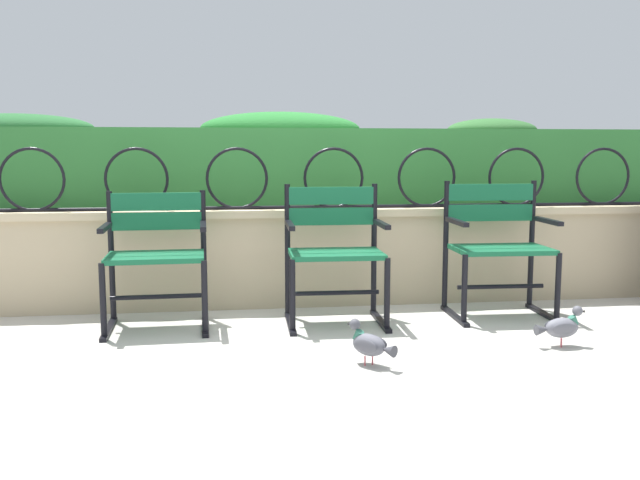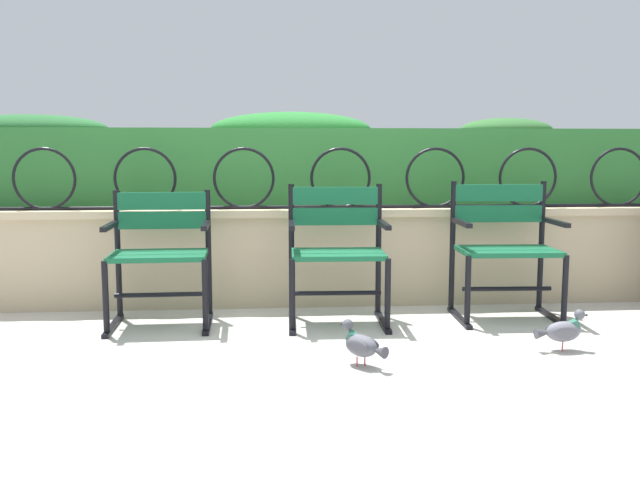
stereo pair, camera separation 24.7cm
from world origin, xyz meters
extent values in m
plane|color=#BCB7AD|center=(0.00, 0.00, 0.00)|extent=(60.00, 60.00, 0.00)
cube|color=tan|center=(0.00, 0.96, 0.31)|extent=(6.27, 0.35, 0.62)
cube|color=#CBB58F|center=(0.00, 0.96, 0.65)|extent=(6.27, 0.41, 0.05)
cylinder|color=black|center=(0.00, 0.88, 0.68)|extent=(5.75, 0.02, 0.02)
torus|color=black|center=(-1.78, 0.88, 0.88)|extent=(0.42, 0.02, 0.42)
torus|color=black|center=(-1.12, 0.88, 0.88)|extent=(0.42, 0.02, 0.42)
torus|color=black|center=(-0.46, 0.88, 0.88)|extent=(0.42, 0.02, 0.42)
torus|color=black|center=(0.20, 0.88, 0.88)|extent=(0.42, 0.02, 0.42)
torus|color=black|center=(0.86, 0.88, 0.88)|extent=(0.42, 0.02, 0.42)
torus|color=black|center=(1.52, 0.88, 0.88)|extent=(0.42, 0.02, 0.42)
torus|color=black|center=(2.18, 0.88, 0.88)|extent=(0.42, 0.02, 0.42)
cube|color=#2D7033|center=(0.00, 1.39, 0.95)|extent=(6.14, 0.53, 0.56)
ellipsoid|color=#296532|center=(-2.02, 1.39, 1.23)|extent=(1.12, 0.48, 0.20)
ellipsoid|color=#27712E|center=(-0.12, 1.39, 1.23)|extent=(1.20, 0.48, 0.26)
ellipsoid|color=#2F632E|center=(1.53, 1.39, 1.23)|extent=(0.71, 0.48, 0.18)
cube|color=#145B38|center=(-0.96, 0.19, 0.44)|extent=(0.57, 0.14, 0.03)
cube|color=#145B38|center=(-0.96, 0.33, 0.44)|extent=(0.57, 0.14, 0.03)
cube|color=#145B38|center=(-0.96, 0.47, 0.44)|extent=(0.57, 0.14, 0.03)
cube|color=#145B38|center=(-0.97, 0.57, 0.75)|extent=(0.57, 0.05, 0.11)
cube|color=#145B38|center=(-0.97, 0.57, 0.63)|extent=(0.57, 0.05, 0.11)
cylinder|color=black|center=(-0.68, 0.58, 0.41)|extent=(0.04, 0.04, 0.82)
cylinder|color=black|center=(-0.67, 0.15, 0.22)|extent=(0.04, 0.04, 0.44)
cube|color=black|center=(-0.68, 0.34, 0.01)|extent=(0.05, 0.52, 0.02)
cube|color=black|center=(-0.68, 0.34, 0.62)|extent=(0.05, 0.40, 0.03)
cylinder|color=black|center=(-1.25, 0.56, 0.41)|extent=(0.04, 0.04, 0.82)
cylinder|color=black|center=(-1.24, 0.13, 0.22)|extent=(0.04, 0.04, 0.44)
cube|color=black|center=(-1.24, 0.32, 0.01)|extent=(0.05, 0.52, 0.02)
cube|color=black|center=(-1.24, 0.32, 0.62)|extent=(0.05, 0.40, 0.03)
cylinder|color=black|center=(-0.96, 0.33, 0.20)|extent=(0.54, 0.04, 0.03)
cube|color=#145B38|center=(0.12, 0.16, 0.44)|extent=(0.57, 0.14, 0.03)
cube|color=#145B38|center=(0.12, 0.30, 0.44)|extent=(0.57, 0.14, 0.03)
cube|color=#145B38|center=(0.13, 0.43, 0.44)|extent=(0.57, 0.14, 0.03)
cube|color=#145B38|center=(0.13, 0.54, 0.78)|extent=(0.56, 0.05, 0.11)
cube|color=#145B38|center=(0.13, 0.54, 0.65)|extent=(0.56, 0.05, 0.11)
cylinder|color=black|center=(0.41, 0.53, 0.43)|extent=(0.04, 0.04, 0.86)
cylinder|color=black|center=(0.40, 0.10, 0.22)|extent=(0.04, 0.04, 0.44)
cube|color=black|center=(0.40, 0.29, 0.01)|extent=(0.06, 0.52, 0.02)
cube|color=black|center=(0.40, 0.29, 0.62)|extent=(0.05, 0.40, 0.03)
cylinder|color=black|center=(-0.15, 0.55, 0.43)|extent=(0.04, 0.04, 0.86)
cylinder|color=black|center=(-0.16, 0.12, 0.22)|extent=(0.04, 0.04, 0.44)
cube|color=black|center=(-0.16, 0.31, 0.01)|extent=(0.06, 0.52, 0.02)
cube|color=black|center=(-0.16, 0.31, 0.62)|extent=(0.05, 0.40, 0.03)
cylinder|color=black|center=(0.12, 0.30, 0.20)|extent=(0.54, 0.04, 0.03)
cube|color=#145B38|center=(1.20, 0.21, 0.44)|extent=(0.60, 0.15, 0.03)
cube|color=#145B38|center=(1.21, 0.35, 0.44)|extent=(0.60, 0.15, 0.03)
cube|color=#145B38|center=(1.21, 0.48, 0.44)|extent=(0.60, 0.15, 0.03)
cube|color=#145B38|center=(1.21, 0.59, 0.79)|extent=(0.60, 0.05, 0.11)
cube|color=#145B38|center=(1.21, 0.59, 0.65)|extent=(0.60, 0.05, 0.11)
cylinder|color=black|center=(1.51, 0.58, 0.43)|extent=(0.04, 0.04, 0.87)
cylinder|color=black|center=(1.50, 0.15, 0.22)|extent=(0.04, 0.04, 0.44)
cube|color=black|center=(1.50, 0.34, 0.01)|extent=(0.06, 0.52, 0.02)
cube|color=black|center=(1.50, 0.34, 0.62)|extent=(0.05, 0.40, 0.03)
cylinder|color=black|center=(0.92, 0.60, 0.43)|extent=(0.04, 0.04, 0.87)
cylinder|color=black|center=(0.90, 0.17, 0.22)|extent=(0.04, 0.04, 0.44)
cube|color=black|center=(0.91, 0.36, 0.01)|extent=(0.06, 0.52, 0.02)
cube|color=black|center=(0.91, 0.36, 0.62)|extent=(0.05, 0.40, 0.03)
cylinder|color=black|center=(1.21, 0.35, 0.20)|extent=(0.57, 0.05, 0.03)
ellipsoid|color=slate|center=(1.27, -0.36, 0.11)|extent=(0.20, 0.11, 0.11)
cylinder|color=#2D6B56|center=(1.34, -0.36, 0.14)|extent=(0.06, 0.05, 0.06)
sphere|color=#55555D|center=(1.36, -0.35, 0.20)|extent=(0.06, 0.06, 0.06)
cone|color=black|center=(1.39, -0.35, 0.19)|extent=(0.02, 0.02, 0.01)
cone|color=#4A4A52|center=(1.15, -0.37, 0.10)|extent=(0.08, 0.07, 0.06)
ellipsoid|color=#5B5B63|center=(1.26, -0.32, 0.11)|extent=(0.14, 0.03, 0.07)
ellipsoid|color=#5B5B63|center=(1.26, -0.40, 0.11)|extent=(0.14, 0.03, 0.07)
cylinder|color=#C6515B|center=(1.28, -0.34, 0.03)|extent=(0.01, 0.01, 0.05)
cylinder|color=#C6515B|center=(1.26, -0.38, 0.03)|extent=(0.01, 0.01, 0.05)
ellipsoid|color=#5B5B66|center=(0.15, -0.55, 0.11)|extent=(0.20, 0.21, 0.11)
cylinder|color=#2D6B56|center=(0.11, -0.50, 0.14)|extent=(0.07, 0.07, 0.06)
sphere|color=#494951|center=(0.09, -0.48, 0.20)|extent=(0.06, 0.06, 0.06)
cone|color=black|center=(0.07, -0.45, 0.19)|extent=(0.02, 0.03, 0.01)
cone|color=#404047|center=(0.23, -0.63, 0.10)|extent=(0.10, 0.10, 0.06)
ellipsoid|color=#4E4E56|center=(0.13, -0.58, 0.11)|extent=(0.11, 0.12, 0.07)
ellipsoid|color=#4E4E56|center=(0.19, -0.53, 0.11)|extent=(0.11, 0.12, 0.07)
cylinder|color=#C6515B|center=(0.13, -0.55, 0.03)|extent=(0.01, 0.01, 0.05)
cylinder|color=#C6515B|center=(0.17, -0.54, 0.03)|extent=(0.01, 0.01, 0.05)
camera|label=1|loc=(-0.56, -3.85, 1.06)|focal=39.06mm
camera|label=2|loc=(-0.31, -3.88, 1.06)|focal=39.06mm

